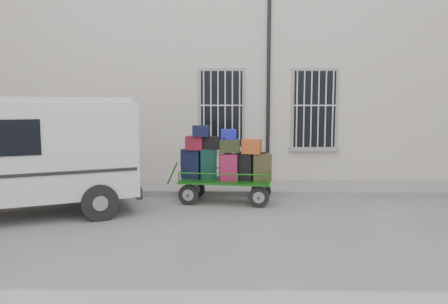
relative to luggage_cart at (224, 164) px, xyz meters
The scene contains 5 objects.
ground 1.23m from the luggage_cart, 67.63° to the right, with size 80.00×80.00×0.00m, color slate.
building 5.20m from the luggage_cart, 86.41° to the left, with size 24.00×5.15×6.00m.
sidewalk 1.74m from the luggage_cart, 78.54° to the left, with size 24.00×1.70×0.15m, color slate.
luggage_cart is the anchor object (origin of this frame).
van 4.72m from the luggage_cart, 163.14° to the right, with size 5.46×3.96×2.56m.
Camera 1 is at (-0.17, -9.78, 2.45)m, focal length 35.00 mm.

